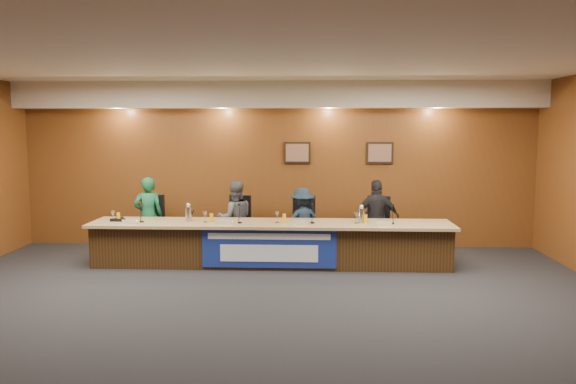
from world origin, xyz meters
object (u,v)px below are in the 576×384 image
(panelist_b, at_px, (235,218))
(office_chair_a, at_px, (150,228))
(banner, at_px, (269,248))
(panelist_c, at_px, (302,222))
(dais_body, at_px, (271,245))
(office_chair_d, at_px, (376,230))
(panelist_a, at_px, (148,216))
(office_chair_c, at_px, (302,229))
(office_chair_b, at_px, (236,228))
(carafe_left, at_px, (189,214))
(speakerphone, at_px, (119,219))
(carafe_right, at_px, (361,215))
(panelist_d, at_px, (377,218))

(panelist_b, relative_size, office_chair_a, 2.85)
(banner, bearing_deg, panelist_c, 64.98)
(dais_body, distance_m, office_chair_a, 2.46)
(office_chair_d, bearing_deg, banner, -129.18)
(panelist_a, bearing_deg, office_chair_c, 163.99)
(office_chair_a, xyz_separation_m, office_chair_d, (4.19, 0.00, 0.00))
(panelist_a, xyz_separation_m, panelist_b, (1.61, 0.00, -0.04))
(office_chair_b, bearing_deg, carafe_left, -115.50)
(office_chair_b, bearing_deg, panelist_b, -75.61)
(office_chair_b, xyz_separation_m, office_chair_c, (1.23, 0.00, 0.00))
(banner, height_order, office_chair_d, banner)
(office_chair_a, relative_size, speakerphone, 1.50)
(panelist_c, height_order, office_chair_b, panelist_c)
(carafe_right, bearing_deg, carafe_left, 179.63)
(panelist_b, bearing_deg, office_chair_d, 166.96)
(panelist_b, xyz_separation_m, office_chair_c, (1.23, 0.10, -0.20))
(panelist_d, distance_m, carafe_left, 3.36)
(carafe_right, bearing_deg, panelist_c, 143.21)
(panelist_a, xyz_separation_m, speakerphone, (-0.28, -0.74, 0.05))
(office_chair_c, bearing_deg, office_chair_a, -174.00)
(panelist_b, relative_size, panelist_c, 1.09)
(office_chair_c, bearing_deg, banner, -107.19)
(panelist_d, distance_m, office_chair_d, 0.25)
(panelist_b, xyz_separation_m, carafe_right, (2.23, -0.75, 0.19))
(panelist_a, xyz_separation_m, office_chair_b, (1.61, 0.10, -0.24))
(dais_body, distance_m, panelist_d, 2.03)
(dais_body, distance_m, banner, 0.42)
(office_chair_a, relative_size, carafe_right, 1.91)
(carafe_left, height_order, speakerphone, carafe_left)
(panelist_a, distance_m, office_chair_a, 0.26)
(panelist_c, bearing_deg, office_chair_b, -27.10)
(carafe_left, bearing_deg, panelist_d, 12.58)
(office_chair_d, xyz_separation_m, carafe_left, (-3.27, -0.83, 0.40))
(dais_body, height_order, panelist_a, panelist_a)
(panelist_b, bearing_deg, panelist_d, 164.74)
(carafe_left, bearing_deg, office_chair_b, 50.11)
(office_chair_a, xyz_separation_m, office_chair_b, (1.61, 0.00, 0.00))
(office_chair_b, xyz_separation_m, carafe_right, (2.23, -0.85, 0.40))
(panelist_a, height_order, office_chair_c, panelist_a)
(office_chair_c, xyz_separation_m, carafe_right, (1.00, -0.85, 0.40))
(banner, relative_size, carafe_left, 8.55)
(office_chair_b, bearing_deg, panelist_a, -162.06)
(office_chair_b, bearing_deg, carafe_right, -6.43)
(banner, height_order, panelist_b, panelist_b)
(office_chair_a, distance_m, office_chair_b, 1.61)
(panelist_c, xyz_separation_m, office_chair_b, (-1.23, 0.10, -0.15))
(panelist_b, relative_size, carafe_right, 5.44)
(panelist_b, height_order, office_chair_c, panelist_b)
(banner, distance_m, office_chair_b, 1.41)
(panelist_c, xyz_separation_m, speakerphone, (-3.12, -0.74, 0.15))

